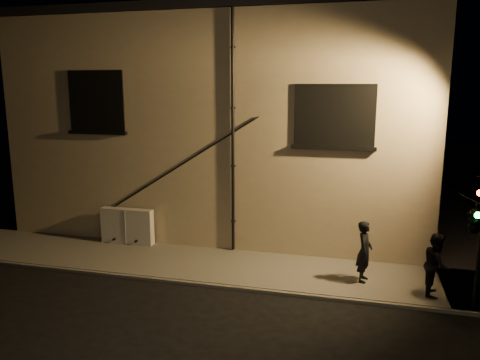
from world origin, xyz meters
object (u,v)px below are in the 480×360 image
(pedestrian_b, at_px, (436,264))
(traffic_signal, at_px, (476,219))
(utility_cabinet, at_px, (127,226))
(pedestrian_a, at_px, (364,251))

(pedestrian_b, bearing_deg, traffic_signal, -122.66)
(utility_cabinet, relative_size, traffic_signal, 0.56)
(pedestrian_a, height_order, traffic_signal, traffic_signal)
(pedestrian_a, relative_size, pedestrian_b, 1.04)
(pedestrian_a, distance_m, traffic_signal, 3.27)
(pedestrian_a, xyz_separation_m, traffic_signal, (2.69, -1.10, 1.51))
(pedestrian_a, bearing_deg, pedestrian_b, -96.21)
(utility_cabinet, bearing_deg, traffic_signal, -12.58)
(utility_cabinet, distance_m, pedestrian_b, 10.70)
(utility_cabinet, bearing_deg, pedestrian_a, -9.38)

